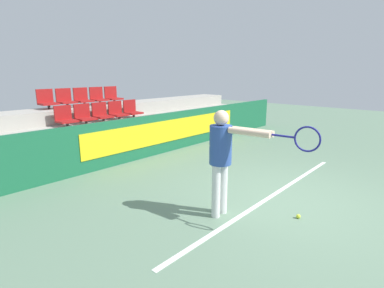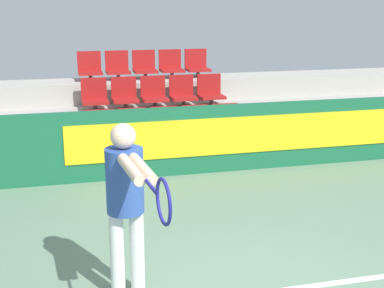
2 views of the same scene
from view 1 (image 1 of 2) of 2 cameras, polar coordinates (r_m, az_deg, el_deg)
ground_plane at (r=5.48m, az=17.58°, el=-10.29°), size 30.00×30.00×0.00m
court_baseline at (r=5.59m, az=14.86°, el=-9.58°), size 5.54×0.08×0.01m
barrier_wall at (r=7.70m, az=-9.64°, el=1.21°), size 12.99×0.14×1.07m
bleacher_tier_front at (r=8.21m, az=-12.28°, el=-0.62°), size 12.59×1.00×0.38m
bleacher_tier_middle at (r=8.98m, az=-16.13°, el=1.62°), size 12.59×1.00×0.76m
bleacher_tier_back at (r=9.79m, az=-19.36°, el=3.49°), size 12.59×1.00×1.15m
stadium_chair_0 at (r=7.66m, az=-19.45°, el=1.14°), size 0.45×0.43×0.55m
stadium_chair_1 at (r=7.93m, az=-16.09°, el=1.78°), size 0.45×0.43×0.55m
stadium_chair_2 at (r=8.22m, az=-12.95°, el=2.37°), size 0.45×0.43×0.55m
stadium_chair_3 at (r=8.53m, az=-10.03°, el=2.91°), size 0.45×0.43×0.55m
stadium_chair_4 at (r=8.87m, az=-7.33°, el=3.41°), size 0.45×0.43×0.55m
stadium_chair_5 at (r=8.48m, az=-22.98°, el=4.60°), size 0.45×0.43×0.55m
stadium_chair_6 at (r=8.72m, az=-19.81°, el=5.09°), size 0.45×0.43×0.55m
stadium_chair_7 at (r=8.98m, az=-16.82°, el=5.54°), size 0.45×0.43×0.55m
stadium_chair_8 at (r=9.27m, az=-14.01°, el=5.95°), size 0.45×0.43×0.55m
stadium_chair_9 at (r=9.58m, az=-11.37°, el=6.32°), size 0.45×0.43×0.55m
stadium_chair_10 at (r=9.35m, az=-25.89°, el=7.42°), size 0.45×0.43×0.55m
stadium_chair_11 at (r=9.57m, az=-22.93°, el=7.82°), size 0.45×0.43×0.55m
stadium_chair_12 at (r=9.81m, az=-20.10°, el=8.18°), size 0.45×0.43×0.55m
stadium_chair_13 at (r=10.07m, az=-17.41°, el=8.50°), size 0.45×0.43×0.55m
stadium_chair_14 at (r=10.36m, az=-14.86°, el=8.79°), size 0.45×0.43×0.55m
tennis_player at (r=4.41m, az=6.21°, el=-1.62°), size 0.33×1.54×1.63m
tennis_ball at (r=4.92m, az=19.60°, el=-12.85°), size 0.07×0.07×0.07m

